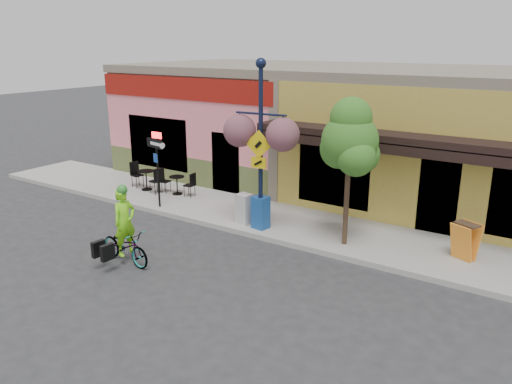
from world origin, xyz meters
TOP-DOWN VIEW (x-y plane):
  - ground at (0.00, 0.00)m, footprint 90.00×90.00m
  - sidewalk at (0.00, 2.00)m, footprint 24.00×3.00m
  - curb at (0.00, 0.55)m, footprint 24.00×0.12m
  - building at (0.00, 7.50)m, footprint 18.20×8.20m
  - bicycle at (-1.68, -2.61)m, footprint 1.74×0.73m
  - cyclist_rider at (-1.63, -2.61)m, footprint 0.46×0.66m
  - lamp_post at (0.09, 0.92)m, footprint 1.59×0.75m
  - one_way_sign at (-3.81, 0.82)m, footprint 0.89×0.38m
  - cafe_set_left at (-5.58, 1.99)m, footprint 1.71×1.08m
  - cafe_set_right at (-4.27, 2.20)m, footprint 1.49×0.83m
  - newspaper_box_blue at (0.05, 1.00)m, footprint 0.48×0.44m
  - newspaper_box_grey at (-0.57, 1.06)m, footprint 0.47×0.44m
  - street_tree at (2.58, 1.25)m, footprint 2.02×2.02m
  - sandwich_board at (5.41, 1.81)m, footprint 0.69×0.61m

SIDE VIEW (x-z plane):
  - ground at x=0.00m, z-range 0.00..0.00m
  - sidewalk at x=0.00m, z-range 0.00..0.15m
  - curb at x=0.00m, z-range 0.00..0.15m
  - bicycle at x=-1.68m, z-range 0.00..0.89m
  - cafe_set_right at x=-4.27m, z-range 0.15..1.01m
  - newspaper_box_grey at x=-0.57m, z-range 0.15..1.06m
  - sandwich_board at x=5.41m, z-range 0.15..1.10m
  - cafe_set_left at x=-5.58m, z-range 0.15..1.10m
  - newspaper_box_blue at x=0.05m, z-range 0.15..1.11m
  - cyclist_rider at x=-1.63m, z-range 0.00..1.71m
  - one_way_sign at x=-3.81m, z-range 0.15..2.42m
  - street_tree at x=2.58m, z-range 0.15..4.13m
  - building at x=0.00m, z-range 0.00..4.50m
  - lamp_post at x=0.09m, z-range 0.15..4.99m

